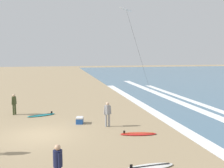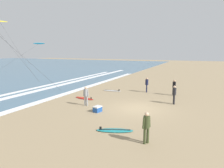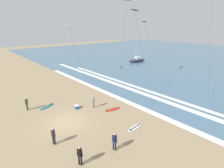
% 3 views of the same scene
% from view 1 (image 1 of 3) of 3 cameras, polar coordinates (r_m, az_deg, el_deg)
% --- Properties ---
extents(ground_plane, '(160.00, 160.00, 0.00)m').
position_cam_1_polar(ground_plane, '(16.21, -15.09, -10.47)').
color(ground_plane, '#9E8763').
extents(wave_foam_shoreline, '(44.33, 0.90, 0.01)m').
position_cam_1_polar(wave_foam_shoreline, '(17.68, 14.11, -8.95)').
color(wave_foam_shoreline, white).
rests_on(wave_foam_shoreline, ocean_surface).
extents(surfer_foreground_main, '(0.51, 0.32, 1.60)m').
position_cam_1_polar(surfer_foreground_main, '(9.77, -11.44, -16.09)').
color(surfer_foreground_main, '#141938').
rests_on(surfer_foreground_main, ground).
extents(surfer_left_near, '(0.32, 0.51, 1.60)m').
position_cam_1_polar(surfer_left_near, '(17.16, -0.96, -5.98)').
color(surfer_left_near, gray).
rests_on(surfer_left_near, ground).
extents(surfer_mid_group, '(0.47, 0.36, 1.60)m').
position_cam_1_polar(surfer_mid_group, '(21.75, -20.12, -3.69)').
color(surfer_mid_group, '#384223').
rests_on(surfer_mid_group, ground).
extents(surfboard_right_spare, '(0.77, 2.14, 0.25)m').
position_cam_1_polar(surfboard_right_spare, '(11.64, 8.03, -17.04)').
color(surfboard_right_spare, silver).
rests_on(surfboard_right_spare, ground).
extents(surfboard_foreground_flat, '(0.93, 2.17, 0.25)m').
position_cam_1_polar(surfboard_foreground_flat, '(15.84, 5.61, -10.50)').
color(surfboard_foreground_flat, red).
rests_on(surfboard_foreground_flat, ground).
extents(surfboard_near_water, '(1.31, 2.18, 0.25)m').
position_cam_1_polar(surfboard_near_water, '(20.97, -14.82, -6.42)').
color(surfboard_near_water, teal).
rests_on(surfboard_near_water, ground).
extents(kite_white_high_left, '(2.98, 4.63, 9.96)m').
position_cam_1_polar(kite_white_high_left, '(32.53, 3.07, 15.47)').
color(kite_white_high_left, white).
rests_on(kite_white_high_left, ground).
extents(cooler_box, '(0.69, 0.57, 0.44)m').
position_cam_1_polar(cooler_box, '(18.21, -6.90, -7.66)').
color(cooler_box, '#1E4C9E').
rests_on(cooler_box, ground).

